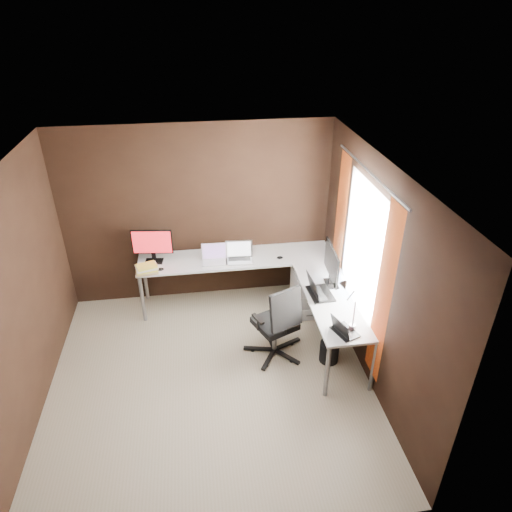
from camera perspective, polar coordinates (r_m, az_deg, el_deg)
The scene contains 15 objects.
room at distance 4.72m, azimuth -2.37°, elevation -3.18°, with size 3.60×3.60×2.50m.
desk at distance 5.91m, azimuth 1.57°, elevation -2.54°, with size 2.65×2.25×0.73m.
drawer_pedestal at distance 6.32m, azimuth 6.61°, elevation -4.47°, with size 0.42×0.50×0.60m, color white.
monitor_left at distance 6.15m, azimuth -12.84°, elevation 1.46°, with size 0.53×0.18×0.46m.
monitor_right at distance 5.58m, azimuth 9.45°, elevation -1.03°, with size 0.16×0.62×0.51m.
laptop_white at distance 6.13m, azimuth -5.20°, elevation -0.21°, with size 0.35×0.25×0.23m.
laptop_silver at distance 6.15m, azimuth -2.10°, elevation 0.02°, with size 0.38×0.28×0.24m.
laptop_black_big at distance 5.49m, azimuth 7.73°, elevation -4.33°, with size 0.29×0.40×0.25m.
laptop_black_small at distance 4.96m, azimuth 10.85°, elevation -9.05°, with size 0.29×0.34×0.19m.
book_stack at distance 6.05m, azimuth -13.50°, elevation -1.54°, with size 0.32×0.28×0.09m.
mouse_left at distance 6.05m, azimuth -11.84°, elevation -1.63°, with size 0.09×0.06×0.04m, color black.
mouse_corner at distance 6.19m, azimuth 3.00°, elevation -0.19°, with size 0.09×0.06×0.03m, color black.
desk_lamp at distance 4.88m, azimuth 11.38°, elevation -5.34°, with size 0.19×0.21×0.56m.
office_chair at distance 5.56m, azimuth 2.56°, elevation -9.80°, with size 0.58×0.61×1.02m.
wastebasket at distance 5.65m, azimuth 9.13°, elevation -11.71°, with size 0.23×0.23×0.27m, color black.
Camera 1 is at (-0.03, -3.86, 3.86)m, focal length 32.00 mm.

